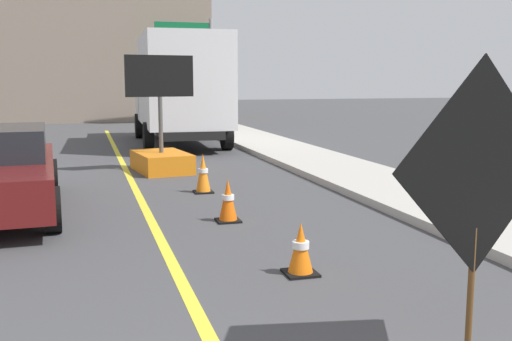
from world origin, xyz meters
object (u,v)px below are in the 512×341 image
object	(u,v)px
roadwork_sign	(478,172)
traffic_cone_near_sign	(301,249)
traffic_cone_far_lane	(203,174)
box_truck	(180,87)
arrow_board_trailer	(161,151)
highway_guide_sign	(195,52)
traffic_cone_mid_lane	(228,201)

from	to	relation	value
roadwork_sign	traffic_cone_near_sign	bearing A→B (deg)	103.02
traffic_cone_far_lane	roadwork_sign	bearing A→B (deg)	-85.18
box_truck	traffic_cone_near_sign	world-z (taller)	box_truck
roadwork_sign	arrow_board_trailer	bearing A→B (deg)	95.80
highway_guide_sign	traffic_cone_mid_lane	size ratio (longest dim) A/B	7.55
arrow_board_trailer	traffic_cone_mid_lane	size ratio (longest dim) A/B	4.08
box_truck	arrow_board_trailer	bearing A→B (deg)	-103.38
roadwork_sign	box_truck	xyz separation A→B (m)	(0.31, 15.98, 0.42)
roadwork_sign	arrow_board_trailer	world-z (taller)	arrow_board_trailer
roadwork_sign	traffic_cone_far_lane	world-z (taller)	roadwork_sign
roadwork_sign	highway_guide_sign	distance (m)	25.05
highway_guide_sign	traffic_cone_near_sign	bearing A→B (deg)	-97.62
highway_guide_sign	traffic_cone_mid_lane	distance (m)	20.39
box_truck	roadwork_sign	bearing A→B (deg)	-91.12
roadwork_sign	highway_guide_sign	world-z (taller)	highway_guide_sign
traffic_cone_mid_lane	traffic_cone_far_lane	bearing A→B (deg)	87.78
traffic_cone_far_lane	highway_guide_sign	bearing A→B (deg)	79.90
box_truck	traffic_cone_far_lane	xyz separation A→B (m)	(-0.93, -8.61, -1.52)
arrow_board_trailer	box_truck	xyz separation A→B (m)	(1.36, 5.70, 1.41)
traffic_cone_mid_lane	roadwork_sign	bearing A→B (deg)	-81.76
traffic_cone_near_sign	traffic_cone_mid_lane	world-z (taller)	traffic_cone_mid_lane
box_truck	traffic_cone_near_sign	distance (m)	13.81
highway_guide_sign	traffic_cone_near_sign	distance (m)	22.97
arrow_board_trailer	traffic_cone_far_lane	world-z (taller)	arrow_board_trailer
traffic_cone_near_sign	traffic_cone_mid_lane	bearing A→B (deg)	94.03
traffic_cone_near_sign	roadwork_sign	bearing A→B (deg)	-76.98
traffic_cone_mid_lane	traffic_cone_far_lane	size ratio (longest dim) A/B	0.88
traffic_cone_near_sign	traffic_cone_mid_lane	distance (m)	2.67
traffic_cone_far_lane	arrow_board_trailer	bearing A→B (deg)	98.25
arrow_board_trailer	highway_guide_sign	distance (m)	15.28
arrow_board_trailer	traffic_cone_far_lane	size ratio (longest dim) A/B	3.59
roadwork_sign	highway_guide_sign	xyz separation A→B (m)	(2.49, 24.84, 1.95)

